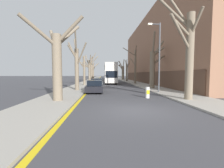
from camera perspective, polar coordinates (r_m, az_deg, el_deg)
name	(u,v)px	position (r m, az deg, el deg)	size (l,w,h in m)	color
ground_plane	(134,110)	(8.82, 8.39, -9.95)	(300.00, 300.00, 0.00)	#424247
sidewalk_left	(93,79)	(58.54, -7.07, 1.83)	(3.48, 120.00, 0.12)	#A39E93
sidewalk_right	(122,79)	(58.88, 3.78, 1.87)	(3.48, 120.00, 0.12)	#A39E93
building_facade_right	(165,51)	(36.67, 19.61, 11.65)	(10.08, 42.56, 14.44)	#93664C
kerb_line_stripe	(98,79)	(58.45, -5.19, 1.79)	(0.24, 120.00, 0.01)	yellow
street_tree_left_0	(57,61)	(11.88, -20.08, 8.08)	(3.84, 4.07, 6.21)	#7A6B56
street_tree_left_1	(77,65)	(18.95, -13.33, 6.97)	(2.43, 3.14, 7.06)	#7A6B56
street_tree_left_2	(84,70)	(27.38, -10.69, 5.43)	(3.29, 1.84, 5.84)	#7A6B56
street_tree_left_3	(90,69)	(34.77, -8.53, 5.72)	(3.45, 3.14, 6.92)	#7A6B56
street_tree_left_4	(91,71)	(42.67, -7.87, 4.98)	(3.50, 3.97, 6.92)	#7A6B56
street_tree_left_5	(93,71)	(50.66, -7.11, 5.05)	(4.20, 2.18, 7.15)	#7A6B56
street_tree_right_0	(188,50)	(13.14, 26.95, 11.46)	(2.59, 2.86, 8.51)	#7A6B56
street_tree_right_1	(153,66)	(21.93, 15.44, 6.47)	(2.62, 2.98, 7.63)	#7A6B56
street_tree_right_2	(135,66)	(32.15, 8.74, 6.96)	(2.93, 2.26, 7.77)	#7A6B56
street_tree_right_3	(127,71)	(43.18, 5.65, 4.82)	(1.30, 2.70, 6.15)	#7A6B56
street_tree_right_4	(123,71)	(53.00, 4.06, 4.83)	(2.56, 2.45, 7.35)	#7A6B56
double_decker_bus	(110,72)	(33.24, -0.68, 4.49)	(2.51, 10.23, 4.36)	silver
parked_car_0	(95,87)	(17.32, -6.58, -0.96)	(1.85, 4.11, 1.38)	black
parked_car_1	(97,83)	(22.80, -5.81, 0.24)	(1.84, 3.95, 1.40)	#4C5156
lamp_post	(158,54)	(17.27, 17.29, 10.79)	(1.40, 0.20, 7.55)	#4C4F54
traffic_bollard	(147,92)	(13.42, 13.36, -3.17)	(0.35, 0.36, 0.96)	white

